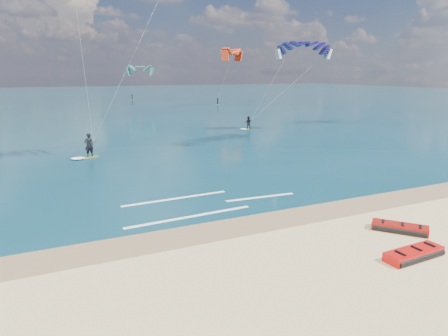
# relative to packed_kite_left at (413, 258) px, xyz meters

# --- Properties ---
(ground) EXTENTS (320.00, 320.00, 0.00)m
(ground) POSITION_rel_packed_kite_left_xyz_m (-5.64, 42.82, 0.00)
(ground) COLOR tan
(ground) RESTS_ON ground
(wet_sand_strip) EXTENTS (320.00, 2.40, 0.01)m
(wet_sand_strip) POSITION_rel_packed_kite_left_xyz_m (-5.64, 5.82, 0.00)
(wet_sand_strip) COLOR brown
(wet_sand_strip) RESTS_ON ground
(sea) EXTENTS (320.00, 200.00, 0.04)m
(sea) POSITION_rel_packed_kite_left_xyz_m (-5.64, 106.82, 0.02)
(sea) COLOR #0B3640
(sea) RESTS_ON ground
(packed_kite_left) EXTENTS (2.85, 1.25, 0.41)m
(packed_kite_left) POSITION_rel_packed_kite_left_xyz_m (0.00, 0.00, 0.00)
(packed_kite_left) COLOR red
(packed_kite_left) RESTS_ON ground
(packed_kite_mid) EXTENTS (2.50, 2.70, 0.41)m
(packed_kite_mid) POSITION_rel_packed_kite_left_xyz_m (1.66, 2.16, 0.00)
(packed_kite_mid) COLOR #9C130A
(packed_kite_mid) RESTS_ON ground
(kitesurfer_main) EXTENTS (10.04, 8.31, 17.57)m
(kitesurfer_main) POSITION_rel_packed_kite_left_xyz_m (-7.72, 21.85, 9.24)
(kitesurfer_main) COLOR yellow
(kitesurfer_main) RESTS_ON sea
(kitesurfer_far) EXTENTS (10.62, 6.41, 11.63)m
(kitesurfer_far) POSITION_rel_packed_kite_left_xyz_m (13.91, 32.31, 6.04)
(kitesurfer_far) COLOR yellow
(kitesurfer_far) RESTS_ON sea
(shoreline_foam) EXTENTS (10.18, 3.63, 0.01)m
(shoreline_foam) POSITION_rel_packed_kite_left_xyz_m (-5.06, 9.26, 0.04)
(shoreline_foam) COLOR white
(shoreline_foam) RESTS_ON ground
(distant_kites) EXTENTS (81.53, 41.11, 14.29)m
(distant_kites) POSITION_rel_packed_kite_left_xyz_m (-18.75, 83.17, 5.92)
(distant_kites) COLOR teal
(distant_kites) RESTS_ON ground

